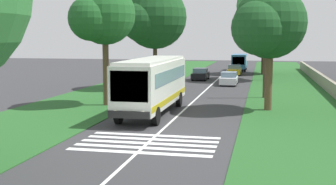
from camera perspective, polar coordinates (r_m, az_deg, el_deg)
name	(u,v)px	position (r m, az deg, el deg)	size (l,w,h in m)	color
ground	(150,141)	(22.47, -2.33, -6.21)	(160.00, 160.00, 0.00)	#333335
grass_verge_left	(101,97)	(39.01, -8.57, -0.59)	(120.00, 8.00, 0.04)	#235623
grass_verge_right	(298,103)	(36.66, 16.20, -1.28)	(120.00, 8.00, 0.04)	#235623
centre_line	(195,100)	(36.95, 3.42, -0.97)	(110.00, 0.16, 0.01)	silver
coach_bus	(153,82)	(30.17, -1.94, 1.32)	(11.16, 2.62, 3.73)	silver
zebra_crossing	(148,143)	(22.03, -2.63, -6.48)	(4.05, 6.80, 0.01)	silver
trailing_car_0	(229,79)	(49.10, 7.78, 1.74)	(4.30, 1.78, 1.43)	silver
trailing_car_1	(200,74)	(54.80, 4.16, 2.34)	(4.30, 1.78, 1.43)	black
trailing_car_2	(234,70)	(62.17, 8.46, 2.84)	(4.30, 1.78, 1.43)	gold
trailing_minibus_0	(239,61)	(70.25, 9.09, 4.02)	(6.00, 2.14, 2.53)	teal
roadside_tree_left_0	(103,16)	(33.98, -8.33, 9.58)	(5.54, 4.59, 9.09)	brown
roadside_tree_left_1	(154,19)	(45.11, -1.82, 9.34)	(7.60, 6.32, 10.25)	#4C3826
roadside_tree_right_0	(262,31)	(64.47, 11.92, 7.71)	(8.87, 7.11, 9.80)	#4C3826
roadside_tree_right_1	(267,25)	(32.00, 12.56, 8.40)	(6.16, 5.13, 8.65)	brown
roadside_tree_right_2	(265,7)	(54.98, 12.31, 10.57)	(8.63, 7.15, 12.42)	#4C3826
utility_pole	(265,54)	(38.71, 12.26, 4.84)	(0.24, 1.40, 7.17)	#473828
roadside_wall	(334,89)	(41.89, 20.38, 0.42)	(70.00, 0.40, 1.20)	gray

